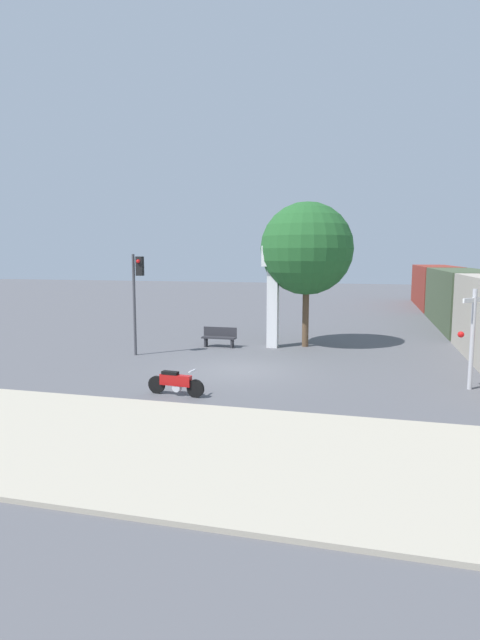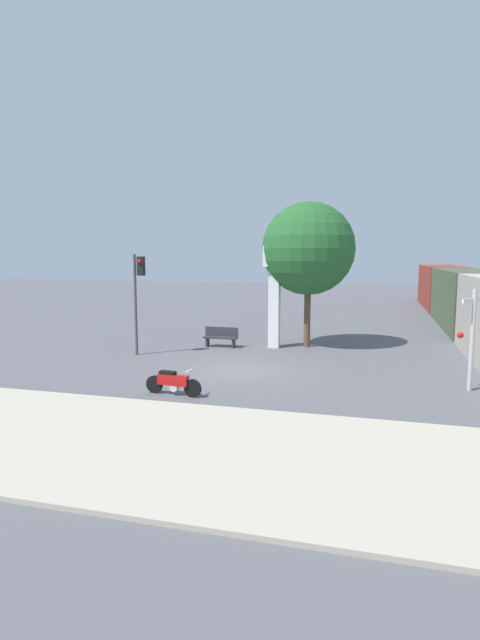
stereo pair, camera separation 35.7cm
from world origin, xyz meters
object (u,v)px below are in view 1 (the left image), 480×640
object	(u,v)px
clock_tower	(273,278)
bench	(219,337)
traffic_light	(137,286)
railroad_crossing_signal	(473,335)
street_tree	(307,249)
motorcycle	(176,383)
freight_train	(461,298)

from	to	relation	value
clock_tower	bench	xyz separation A→B (m)	(-2.42, -0.56, -2.72)
traffic_light	bench	distance (m)	4.63
traffic_light	railroad_crossing_signal	xyz separation A→B (m)	(12.70, -2.42, -1.19)
clock_tower	street_tree	bearing A→B (deg)	20.97
motorcycle	street_tree	xyz separation A→B (m)	(2.81, 9.27, 4.15)
motorcycle	clock_tower	world-z (taller)	clock_tower
motorcycle	freight_train	distance (m)	21.51
clock_tower	traffic_light	xyz separation A→B (m)	(-5.22, -3.30, -0.26)
bench	traffic_light	bearing A→B (deg)	-135.64
motorcycle	railroad_crossing_signal	distance (m)	9.44
motorcycle	traffic_light	size ratio (longest dim) A/B	0.44
motorcycle	traffic_light	xyz separation A→B (m)	(-3.85, 5.41, 2.56)
bench	freight_train	bearing A→B (deg)	40.38
motorcycle	bench	world-z (taller)	bench
motorcycle	clock_tower	size ratio (longest dim) A/B	0.38
freight_train	traffic_light	world-z (taller)	traffic_light
motorcycle	clock_tower	xyz separation A→B (m)	(1.36, 8.71, 2.82)
freight_train	bench	distance (m)	15.91
clock_tower	bench	distance (m)	3.69
freight_train	railroad_crossing_signal	world-z (taller)	freight_train
freight_train	clock_tower	bearing A→B (deg)	-134.86
motorcycle	bench	xyz separation A→B (m)	(-1.06, 8.15, 0.09)
street_tree	freight_train	bearing A→B (deg)	48.11
railroad_crossing_signal	clock_tower	bearing A→B (deg)	142.59
railroad_crossing_signal	street_tree	distance (m)	9.14
motorcycle	street_tree	size ratio (longest dim) A/B	0.28
freight_train	bench	world-z (taller)	freight_train
railroad_crossing_signal	bench	size ratio (longest dim) A/B	2.01
traffic_light	motorcycle	bearing A→B (deg)	-54.57
street_tree	clock_tower	bearing A→B (deg)	-159.03
clock_tower	motorcycle	bearing A→B (deg)	-98.89
motorcycle	freight_train	xyz separation A→B (m)	(11.03, 18.43, 1.30)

